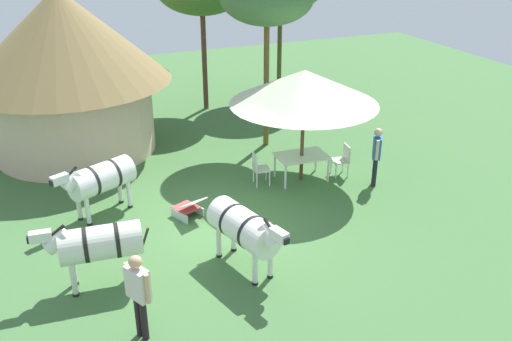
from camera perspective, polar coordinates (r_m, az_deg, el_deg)
The scene contains 12 objects.
ground_plane at distance 13.49m, azimuth -2.90°, elevation -5.36°, with size 36.00×36.00×0.00m, color #426D3A.
thatched_hut at distance 17.57m, azimuth -18.92°, elevation 10.33°, with size 6.13×6.13×4.94m.
shade_umbrella at distance 14.67m, azimuth 4.99°, elevation 8.54°, with size 3.96×3.96×3.13m.
patio_dining_table at distance 15.36m, azimuth 4.71°, elevation 1.30°, with size 1.45×1.02×0.74m.
patio_chair_near_lawn at distance 15.83m, azimuth 8.92°, elevation 1.27°, with size 0.48×0.50×0.90m.
patio_chair_east_end at distance 15.09m, azimuth 0.26°, elevation 0.36°, with size 0.48×0.50×0.90m.
guest_beside_umbrella at distance 15.21m, azimuth 12.29°, elevation 1.93°, with size 0.42×0.51×1.66m.
standing_watcher at distance 9.80m, azimuth -12.01°, elevation -11.88°, with size 0.40×0.55×1.69m.
striped_lounge_chair at distance 13.68m, azimuth -6.92°, elevation -3.83°, with size 0.81×0.95×0.62m.
zebra_nearest_camera at distance 11.37m, azimuth -1.13°, elevation -5.94°, with size 1.13×2.30×1.50m.
zebra_by_umbrella at distance 13.91m, azimuth -15.77°, elevation -0.83°, with size 2.07×1.30×1.50m.
zebra_toward_hut at distance 11.28m, azimuth -15.92°, elevation -7.25°, with size 2.25×0.82×1.51m.
Camera 1 is at (-3.87, -10.98, 6.81)m, focal length 38.92 mm.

